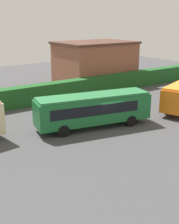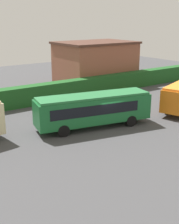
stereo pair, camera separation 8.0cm
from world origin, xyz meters
The scene contains 4 objects.
ground_plane centered at (0.00, 0.00, 0.00)m, with size 79.41×79.41×0.00m, color #424244.
bus_green centered at (-1.13, 0.52, 1.73)m, with size 10.57×4.65×2.96m.
hedge_row centered at (0.00, 10.41, 1.08)m, with size 51.71×1.52×2.16m, color #1E5321.
depot_building centered at (9.63, 14.74, 3.09)m, with size 10.64×7.53×6.16m.
Camera 2 is at (-16.23, -20.02, 9.30)m, focal length 48.76 mm.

